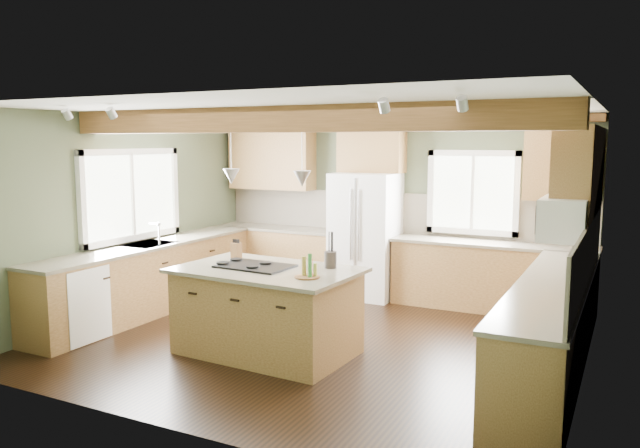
% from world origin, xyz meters
% --- Properties ---
extents(floor, '(5.60, 5.60, 0.00)m').
position_xyz_m(floor, '(0.00, 0.00, 0.00)').
color(floor, black).
rests_on(floor, ground).
extents(ceiling, '(5.60, 5.60, 0.00)m').
position_xyz_m(ceiling, '(0.00, 0.00, 2.60)').
color(ceiling, silver).
rests_on(ceiling, wall_back).
extents(wall_back, '(5.60, 0.00, 5.60)m').
position_xyz_m(wall_back, '(0.00, 2.50, 1.30)').
color(wall_back, '#4A543C').
rests_on(wall_back, ground).
extents(wall_left, '(0.00, 5.00, 5.00)m').
position_xyz_m(wall_left, '(-2.80, 0.00, 1.30)').
color(wall_left, '#4A543C').
rests_on(wall_left, ground).
extents(wall_right, '(0.00, 5.00, 5.00)m').
position_xyz_m(wall_right, '(2.80, 0.00, 1.30)').
color(wall_right, '#4A543C').
rests_on(wall_right, ground).
extents(ceiling_beam, '(5.55, 0.26, 0.26)m').
position_xyz_m(ceiling_beam, '(0.00, -0.62, 2.47)').
color(ceiling_beam, '#513317').
rests_on(ceiling_beam, ceiling).
extents(soffit_trim, '(5.55, 0.20, 0.10)m').
position_xyz_m(soffit_trim, '(0.00, 2.40, 2.54)').
color(soffit_trim, '#513317').
rests_on(soffit_trim, ceiling).
extents(backsplash_back, '(5.58, 0.03, 0.58)m').
position_xyz_m(backsplash_back, '(0.00, 2.48, 1.21)').
color(backsplash_back, brown).
rests_on(backsplash_back, wall_back).
extents(backsplash_right, '(0.03, 3.70, 0.58)m').
position_xyz_m(backsplash_right, '(2.78, 0.05, 1.21)').
color(backsplash_right, brown).
rests_on(backsplash_right, wall_right).
extents(base_cab_back_left, '(2.02, 0.60, 0.88)m').
position_xyz_m(base_cab_back_left, '(-1.79, 2.20, 0.44)').
color(base_cab_back_left, brown).
rests_on(base_cab_back_left, floor).
extents(counter_back_left, '(2.06, 0.64, 0.04)m').
position_xyz_m(counter_back_left, '(-1.79, 2.20, 0.90)').
color(counter_back_left, '#4E4639').
rests_on(counter_back_left, base_cab_back_left).
extents(base_cab_back_right, '(2.62, 0.60, 0.88)m').
position_xyz_m(base_cab_back_right, '(1.49, 2.20, 0.44)').
color(base_cab_back_right, brown).
rests_on(base_cab_back_right, floor).
extents(counter_back_right, '(2.66, 0.64, 0.04)m').
position_xyz_m(counter_back_right, '(1.49, 2.20, 0.90)').
color(counter_back_right, '#4E4639').
rests_on(counter_back_right, base_cab_back_right).
extents(base_cab_left, '(0.60, 3.70, 0.88)m').
position_xyz_m(base_cab_left, '(-2.50, 0.05, 0.44)').
color(base_cab_left, brown).
rests_on(base_cab_left, floor).
extents(counter_left, '(0.64, 3.74, 0.04)m').
position_xyz_m(counter_left, '(-2.50, 0.05, 0.90)').
color(counter_left, '#4E4639').
rests_on(counter_left, base_cab_left).
extents(base_cab_right, '(0.60, 3.70, 0.88)m').
position_xyz_m(base_cab_right, '(2.50, 0.05, 0.44)').
color(base_cab_right, brown).
rests_on(base_cab_right, floor).
extents(counter_right, '(0.64, 3.74, 0.04)m').
position_xyz_m(counter_right, '(2.50, 0.05, 0.90)').
color(counter_right, '#4E4639').
rests_on(counter_right, base_cab_right).
extents(upper_cab_back_left, '(1.40, 0.35, 0.90)m').
position_xyz_m(upper_cab_back_left, '(-1.99, 2.33, 1.95)').
color(upper_cab_back_left, brown).
rests_on(upper_cab_back_left, wall_back).
extents(upper_cab_over_fridge, '(0.96, 0.35, 0.70)m').
position_xyz_m(upper_cab_over_fridge, '(-0.30, 2.33, 2.15)').
color(upper_cab_over_fridge, brown).
rests_on(upper_cab_over_fridge, wall_back).
extents(upper_cab_right, '(0.35, 2.20, 0.90)m').
position_xyz_m(upper_cab_right, '(2.62, 0.90, 1.95)').
color(upper_cab_right, brown).
rests_on(upper_cab_right, wall_right).
extents(upper_cab_back_corner, '(0.90, 0.35, 0.90)m').
position_xyz_m(upper_cab_back_corner, '(2.30, 2.33, 1.95)').
color(upper_cab_back_corner, brown).
rests_on(upper_cab_back_corner, wall_back).
extents(window_left, '(0.04, 1.60, 1.05)m').
position_xyz_m(window_left, '(-2.78, 0.05, 1.55)').
color(window_left, white).
rests_on(window_left, wall_left).
extents(window_back, '(1.10, 0.04, 1.00)m').
position_xyz_m(window_back, '(1.15, 2.48, 1.55)').
color(window_back, white).
rests_on(window_back, wall_back).
extents(sink, '(0.50, 0.65, 0.03)m').
position_xyz_m(sink, '(-2.50, 0.05, 0.91)').
color(sink, '#262628').
rests_on(sink, counter_left).
extents(faucet, '(0.02, 0.02, 0.28)m').
position_xyz_m(faucet, '(-2.32, 0.05, 1.05)').
color(faucet, '#B2B2B7').
rests_on(faucet, sink).
extents(dishwasher, '(0.60, 0.60, 0.84)m').
position_xyz_m(dishwasher, '(-2.49, -1.25, 0.43)').
color(dishwasher, white).
rests_on(dishwasher, floor).
extents(oven, '(0.60, 0.72, 0.84)m').
position_xyz_m(oven, '(2.49, -1.25, 0.43)').
color(oven, white).
rests_on(oven, floor).
extents(microwave, '(0.40, 0.70, 0.38)m').
position_xyz_m(microwave, '(2.58, -0.05, 1.55)').
color(microwave, white).
rests_on(microwave, wall_right).
extents(pendant_left, '(0.18, 0.18, 0.16)m').
position_xyz_m(pendant_left, '(-0.72, -0.59, 1.88)').
color(pendant_left, '#B2B2B7').
rests_on(pendant_left, ceiling).
extents(pendant_right, '(0.18, 0.18, 0.16)m').
position_xyz_m(pendant_right, '(0.17, -0.64, 1.88)').
color(pendant_right, '#B2B2B7').
rests_on(pendant_right, ceiling).
extents(refrigerator, '(0.90, 0.74, 1.80)m').
position_xyz_m(refrigerator, '(-0.30, 2.12, 0.90)').
color(refrigerator, white).
rests_on(refrigerator, floor).
extents(island, '(1.83, 1.18, 0.88)m').
position_xyz_m(island, '(-0.28, -0.62, 0.44)').
color(island, brown).
rests_on(island, floor).
extents(island_top, '(1.96, 1.31, 0.04)m').
position_xyz_m(island_top, '(-0.28, -0.62, 0.90)').
color(island_top, '#4E4639').
rests_on(island_top, island).
extents(cooktop, '(0.80, 0.55, 0.02)m').
position_xyz_m(cooktop, '(-0.43, -0.61, 0.93)').
color(cooktop, black).
rests_on(cooktop, island_top).
extents(knife_block, '(0.12, 0.10, 0.18)m').
position_xyz_m(knife_block, '(-0.88, -0.30, 1.01)').
color(knife_block, brown).
rests_on(knife_block, island_top).
extents(utensil_crock, '(0.15, 0.15, 0.18)m').
position_xyz_m(utensil_crock, '(0.31, -0.28, 1.01)').
color(utensil_crock, '#38302D').
rests_on(utensil_crock, island_top).
extents(bottle_tray, '(0.26, 0.26, 0.23)m').
position_xyz_m(bottle_tray, '(0.32, -0.82, 1.04)').
color(bottle_tray, brown).
rests_on(bottle_tray, island_top).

